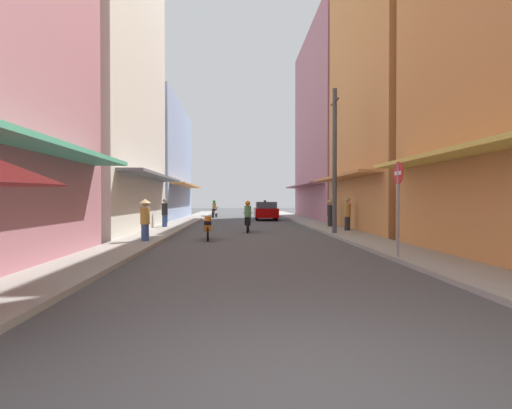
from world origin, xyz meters
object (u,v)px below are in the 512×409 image
object	(u,v)px
parked_car	(266,211)
pedestrian_midway	(145,219)
pedestrian_far	(347,213)
utility_pole	(335,161)
pedestrian_foreground	(330,212)
motorbike_black	(248,218)
motorbike_red	(265,209)
street_sign_no_entry	(398,197)
pedestrian_crossing	(165,214)
motorbike_orange	(208,227)
motorbike_silver	(215,210)

from	to	relation	value
parked_car	pedestrian_midway	xyz separation A→B (m)	(-5.66, -15.96, 0.20)
pedestrian_far	utility_pole	size ratio (longest dim) A/B	0.27
pedestrian_foreground	pedestrian_far	bearing A→B (deg)	-85.97
motorbike_black	pedestrian_foreground	bearing A→B (deg)	25.19
motorbike_black	motorbike_red	world-z (taller)	same
motorbike_red	pedestrian_far	distance (m)	17.31
motorbike_red	street_sign_no_entry	size ratio (longest dim) A/B	0.68
pedestrian_far	street_sign_no_entry	xyz separation A→B (m)	(-1.15, -8.51, 0.72)
motorbike_red	motorbike_black	bearing A→B (deg)	-97.00
pedestrian_midway	pedestrian_crossing	distance (m)	7.19
pedestrian_crossing	pedestrian_far	world-z (taller)	pedestrian_far
motorbike_red	utility_pole	xyz separation A→B (m)	(1.83, -18.61, 2.69)
motorbike_orange	pedestrian_crossing	world-z (taller)	pedestrian_crossing
motorbike_silver	pedestrian_far	world-z (taller)	pedestrian_far
pedestrian_crossing	motorbike_silver	bearing A→B (deg)	81.27
motorbike_orange	motorbike_silver	distance (m)	18.73
pedestrian_midway	street_sign_no_entry	world-z (taller)	street_sign_no_entry
pedestrian_crossing	utility_pole	xyz separation A→B (m)	(8.44, -4.39, 2.55)
motorbike_orange	parked_car	bearing A→B (deg)	76.56
pedestrian_midway	pedestrian_foreground	bearing A→B (deg)	39.06
motorbike_black	pedestrian_far	world-z (taller)	pedestrian_far
pedestrian_midway	utility_pole	xyz separation A→B (m)	(7.79, 2.77, 2.45)
pedestrian_foreground	utility_pole	world-z (taller)	utility_pole
motorbike_red	pedestrian_crossing	xyz separation A→B (m)	(-6.61, -14.22, 0.14)
motorbike_silver	pedestrian_foreground	world-z (taller)	pedestrian_foreground
pedestrian_midway	pedestrian_crossing	world-z (taller)	pedestrian_crossing
street_sign_no_entry	motorbike_silver	bearing A→B (deg)	104.63
motorbike_silver	pedestrian_foreground	xyz separation A→B (m)	(7.30, -13.11, 0.23)
motorbike_silver	utility_pole	world-z (taller)	utility_pole
motorbike_orange	pedestrian_midway	size ratio (longest dim) A/B	1.08
motorbike_red	pedestrian_far	world-z (taller)	pedestrian_far
motorbike_silver	utility_pole	distance (m)	18.70
parked_car	street_sign_no_entry	xyz separation A→B (m)	(2.02, -20.16, 0.98)
parked_car	motorbike_black	bearing A→B (deg)	-98.87
parked_car	pedestrian_far	distance (m)	12.07
pedestrian_foreground	utility_pole	size ratio (longest dim) A/B	0.25
utility_pole	pedestrian_foreground	bearing A→B (deg)	78.61
motorbike_black	parked_car	bearing A→B (deg)	81.13
motorbike_orange	utility_pole	size ratio (longest dim) A/B	0.27
motorbike_silver	pedestrian_foreground	size ratio (longest dim) A/B	1.08
motorbike_black	motorbike_red	size ratio (longest dim) A/B	1.00
pedestrian_crossing	pedestrian_far	bearing A→B (deg)	-16.71
motorbike_silver	pedestrian_far	size ratio (longest dim) A/B	1.01
street_sign_no_entry	parked_car	bearing A→B (deg)	95.73
pedestrian_foreground	street_sign_no_entry	world-z (taller)	street_sign_no_entry
motorbike_black	street_sign_no_entry	world-z (taller)	street_sign_no_entry
motorbike_black	pedestrian_crossing	bearing A→B (deg)	152.67
motorbike_red	pedestrian_far	bearing A→B (deg)	-80.44
pedestrian_far	pedestrian_foreground	distance (m)	2.71
parked_car	pedestrian_crossing	xyz separation A→B (m)	(-6.32, -8.80, 0.10)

